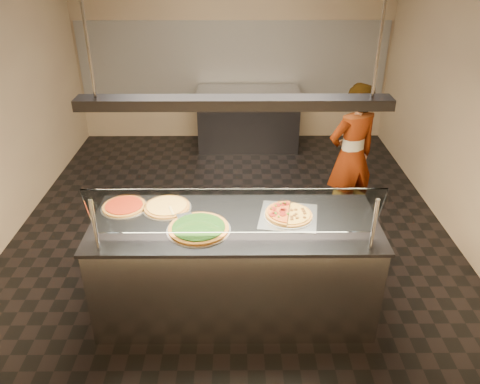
{
  "coord_description": "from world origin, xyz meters",
  "views": [
    {
      "loc": [
        0.06,
        -4.57,
        3.0
      ],
      "look_at": [
        0.09,
        -0.92,
        1.02
      ],
      "focal_mm": 35.0,
      "sensor_mm": 36.0,
      "label": 1
    }
  ],
  "objects_px": {
    "perforated_tray": "(288,216)",
    "heat_lamp_housing": "(234,103)",
    "pizza_spinach": "(199,228)",
    "pizza_tomato": "(124,206)",
    "prep_table": "(248,119)",
    "worker": "(351,156)",
    "sneeze_guard": "(235,212)",
    "serving_counter": "(235,266)",
    "half_pizza_sausage": "(300,214)",
    "pizza_cheese": "(167,206)",
    "pizza_spatula": "(177,213)"
  },
  "relations": [
    {
      "from": "serving_counter",
      "to": "half_pizza_sausage",
      "type": "bearing_deg",
      "value": 8.15
    },
    {
      "from": "perforated_tray",
      "to": "heat_lamp_housing",
      "type": "height_order",
      "value": "heat_lamp_housing"
    },
    {
      "from": "prep_table",
      "to": "worker",
      "type": "distance_m",
      "value": 2.59
    },
    {
      "from": "worker",
      "to": "pizza_tomato",
      "type": "bearing_deg",
      "value": 5.56
    },
    {
      "from": "serving_counter",
      "to": "pizza_tomato",
      "type": "bearing_deg",
      "value": 165.85
    },
    {
      "from": "perforated_tray",
      "to": "heat_lamp_housing",
      "type": "distance_m",
      "value": 1.11
    },
    {
      "from": "serving_counter",
      "to": "worker",
      "type": "relative_size",
      "value": 1.42
    },
    {
      "from": "pizza_spatula",
      "to": "prep_table",
      "type": "distance_m",
      "value": 3.82
    },
    {
      "from": "pizza_spinach",
      "to": "pizza_tomato",
      "type": "distance_m",
      "value": 0.77
    },
    {
      "from": "pizza_tomato",
      "to": "pizza_cheese",
      "type": "bearing_deg",
      "value": -1.93
    },
    {
      "from": "serving_counter",
      "to": "pizza_tomato",
      "type": "xyz_separation_m",
      "value": [
        -0.97,
        0.24,
        0.48
      ]
    },
    {
      "from": "half_pizza_sausage",
      "to": "pizza_spatula",
      "type": "distance_m",
      "value": 1.04
    },
    {
      "from": "serving_counter",
      "to": "half_pizza_sausage",
      "type": "xyz_separation_m",
      "value": [
        0.55,
        0.08,
        0.49
      ]
    },
    {
      "from": "pizza_tomato",
      "to": "pizza_spatula",
      "type": "distance_m",
      "value": 0.5
    },
    {
      "from": "sneeze_guard",
      "to": "pizza_spinach",
      "type": "bearing_deg",
      "value": 142.49
    },
    {
      "from": "perforated_tray",
      "to": "pizza_cheese",
      "type": "xyz_separation_m",
      "value": [
        -1.05,
        0.15,
        0.01
      ]
    },
    {
      "from": "serving_counter",
      "to": "pizza_spatula",
      "type": "relative_size",
      "value": 10.18
    },
    {
      "from": "sneeze_guard",
      "to": "pizza_spatula",
      "type": "bearing_deg",
      "value": 138.07
    },
    {
      "from": "prep_table",
      "to": "heat_lamp_housing",
      "type": "relative_size",
      "value": 0.7
    },
    {
      "from": "worker",
      "to": "heat_lamp_housing",
      "type": "relative_size",
      "value": 0.73
    },
    {
      "from": "half_pizza_sausage",
      "to": "perforated_tray",
      "type": "bearing_deg",
      "value": 178.25
    },
    {
      "from": "half_pizza_sausage",
      "to": "pizza_tomato",
      "type": "distance_m",
      "value": 1.53
    },
    {
      "from": "sneeze_guard",
      "to": "heat_lamp_housing",
      "type": "relative_size",
      "value": 0.93
    },
    {
      "from": "pizza_spinach",
      "to": "pizza_cheese",
      "type": "height_order",
      "value": "pizza_spinach"
    },
    {
      "from": "sneeze_guard",
      "to": "prep_table",
      "type": "distance_m",
      "value": 4.24
    },
    {
      "from": "heat_lamp_housing",
      "to": "pizza_spinach",
      "type": "bearing_deg",
      "value": -157.81
    },
    {
      "from": "pizza_spatula",
      "to": "worker",
      "type": "distance_m",
      "value": 2.29
    },
    {
      "from": "pizza_tomato",
      "to": "prep_table",
      "type": "relative_size",
      "value": 0.25
    },
    {
      "from": "perforated_tray",
      "to": "prep_table",
      "type": "height_order",
      "value": "perforated_tray"
    },
    {
      "from": "prep_table",
      "to": "perforated_tray",
      "type": "bearing_deg",
      "value": -86.12
    },
    {
      "from": "serving_counter",
      "to": "pizza_spinach",
      "type": "relative_size",
      "value": 4.59
    },
    {
      "from": "serving_counter",
      "to": "sneeze_guard",
      "type": "relative_size",
      "value": 1.11
    },
    {
      "from": "pizza_tomato",
      "to": "heat_lamp_housing",
      "type": "xyz_separation_m",
      "value": [
        0.97,
        -0.24,
        1.01
      ]
    },
    {
      "from": "perforated_tray",
      "to": "worker",
      "type": "height_order",
      "value": "worker"
    },
    {
      "from": "serving_counter",
      "to": "pizza_cheese",
      "type": "distance_m",
      "value": 0.8
    },
    {
      "from": "sneeze_guard",
      "to": "worker",
      "type": "xyz_separation_m",
      "value": [
        1.31,
        1.86,
        -0.38
      ]
    },
    {
      "from": "pizza_spinach",
      "to": "prep_table",
      "type": "bearing_deg",
      "value": 82.91
    },
    {
      "from": "pizza_tomato",
      "to": "pizza_spatula",
      "type": "relative_size",
      "value": 1.71
    },
    {
      "from": "pizza_cheese",
      "to": "worker",
      "type": "distance_m",
      "value": 2.29
    },
    {
      "from": "serving_counter",
      "to": "pizza_cheese",
      "type": "relative_size",
      "value": 5.6
    },
    {
      "from": "prep_table",
      "to": "worker",
      "type": "xyz_separation_m",
      "value": [
        1.11,
        -2.31,
        0.38
      ]
    },
    {
      "from": "pizza_tomato",
      "to": "heat_lamp_housing",
      "type": "distance_m",
      "value": 1.42
    },
    {
      "from": "sneeze_guard",
      "to": "half_pizza_sausage",
      "type": "xyz_separation_m",
      "value": [
        0.55,
        0.42,
        -0.27
      ]
    },
    {
      "from": "half_pizza_sausage",
      "to": "prep_table",
      "type": "bearing_deg",
      "value": 95.34
    },
    {
      "from": "heat_lamp_housing",
      "to": "sneeze_guard",
      "type": "bearing_deg",
      "value": -90.0
    },
    {
      "from": "pizza_spinach",
      "to": "heat_lamp_housing",
      "type": "distance_m",
      "value": 1.05
    },
    {
      "from": "sneeze_guard",
      "to": "pizza_spinach",
      "type": "xyz_separation_m",
      "value": [
        -0.29,
        0.22,
        -0.28
      ]
    },
    {
      "from": "sneeze_guard",
      "to": "worker",
      "type": "distance_m",
      "value": 2.3
    },
    {
      "from": "pizza_cheese",
      "to": "pizza_spatula",
      "type": "relative_size",
      "value": 1.82
    },
    {
      "from": "pizza_spatula",
      "to": "heat_lamp_housing",
      "type": "relative_size",
      "value": 0.1
    }
  ]
}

